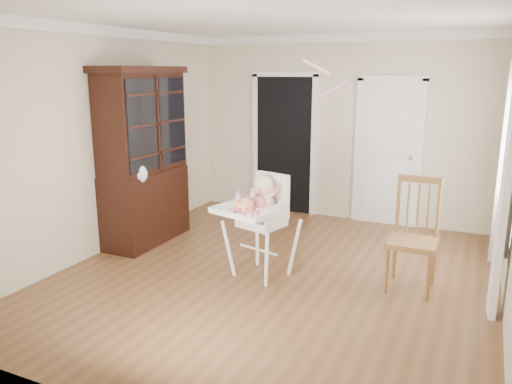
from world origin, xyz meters
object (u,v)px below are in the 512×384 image
at_px(dining_chair, 413,238).
at_px(china_cabinet, 144,157).
at_px(cake, 245,206).
at_px(sippy_cup, 238,197).
at_px(high_chair, 261,214).

bearing_deg(dining_chair, china_cabinet, -179.77).
xyz_separation_m(cake, china_cabinet, (-1.76, 0.67, 0.28)).
bearing_deg(dining_chair, cake, -158.16).
bearing_deg(sippy_cup, high_chair, 11.09).
distance_m(cake, china_cabinet, 1.90).
bearing_deg(cake, dining_chair, 20.45).
bearing_deg(china_cabinet, cake, -20.76).
bearing_deg(high_chair, dining_chair, 27.88).
height_order(cake, china_cabinet, china_cabinet).
bearing_deg(cake, sippy_cup, 131.15).
relative_size(cake, sippy_cup, 1.33).
xyz_separation_m(sippy_cup, china_cabinet, (-1.58, 0.47, 0.26)).
relative_size(high_chair, china_cabinet, 0.51).
distance_m(high_chair, china_cabinet, 1.93).
height_order(china_cabinet, dining_chair, china_cabinet).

